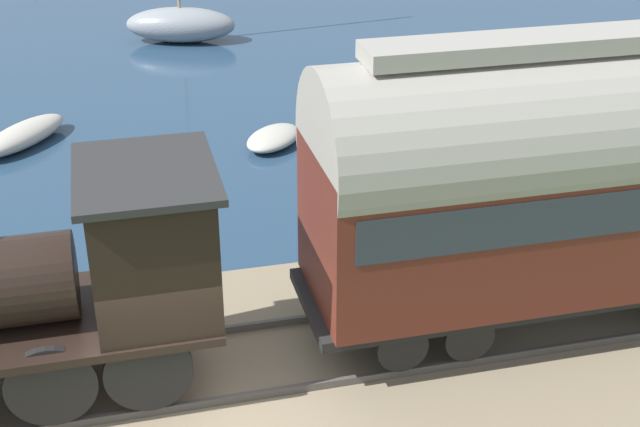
% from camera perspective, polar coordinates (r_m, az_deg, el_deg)
% --- Properties ---
extents(rail_embankment, '(5.40, 56.00, 0.62)m').
position_cam_1_polar(rail_embankment, '(13.35, -8.70, -10.87)').
color(rail_embankment, '#84755B').
rests_on(rail_embankment, ground).
extents(steam_locomotive, '(2.27, 5.09, 3.62)m').
position_cam_1_polar(steam_locomotive, '(12.18, -15.70, -3.60)').
color(steam_locomotive, black).
rests_on(steam_locomotive, rail_embankment).
extents(passenger_coach, '(2.41, 8.08, 4.50)m').
position_cam_1_polar(passenger_coach, '(13.47, 15.96, 2.72)').
color(passenger_coach, black).
rests_on(passenger_coach, rail_embankment).
extents(sailboat_gray, '(2.45, 3.90, 9.51)m').
position_cam_1_polar(sailboat_gray, '(30.50, -8.92, 11.96)').
color(sailboat_gray, gray).
rests_on(sailboat_gray, harbor_water).
extents(rowboat_far_out, '(2.42, 2.61, 0.33)m').
position_cam_1_polar(rowboat_far_out, '(24.00, 13.84, 6.19)').
color(rowboat_far_out, beige).
rests_on(rowboat_far_out, harbor_water).
extents(rowboat_mid_harbor, '(2.80, 2.44, 0.52)m').
position_cam_1_polar(rowboat_mid_harbor, '(22.89, -18.43, 4.80)').
color(rowboat_mid_harbor, '#B7B2A3').
rests_on(rowboat_mid_harbor, harbor_water).
extents(rowboat_off_pier, '(2.10, 2.00, 0.39)m').
position_cam_1_polar(rowboat_off_pier, '(21.74, -2.99, 4.86)').
color(rowboat_off_pier, '#B7B2A3').
rests_on(rowboat_off_pier, harbor_water).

